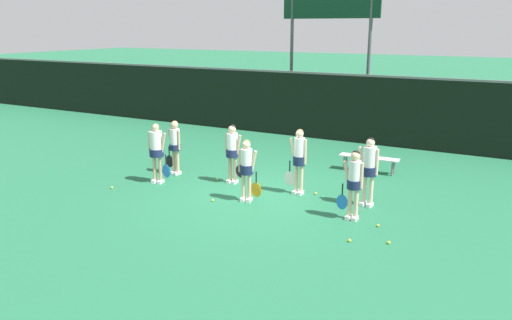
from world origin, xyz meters
The scene contains 19 objects.
ground_plane centered at (0.00, 0.00, 0.00)m, with size 140.00×140.00×0.00m, color #216642.
fence_windscreen centered at (0.00, 7.25, 1.33)m, with size 60.00×0.08×2.64m.
scoreboard centered at (-1.35, 8.98, 4.89)m, with size 4.16×0.15×6.18m.
bench_courtside centered at (2.10, 3.52, 0.41)m, with size 1.83×0.41×0.48m.
player_0 centered at (-2.93, -0.46, 1.03)m, with size 0.68×0.41×1.73m.
player_1 centered at (0.09, -0.61, 0.94)m, with size 0.63×0.34×1.62m.
player_2 centered at (2.87, -0.54, 0.97)m, with size 0.61×0.32×1.66m.
player_3 centered at (-3.02, 0.50, 0.97)m, with size 0.62×0.35×1.64m.
player_4 centered at (-1.02, 0.55, 1.01)m, with size 0.65×0.36×1.70m.
player_5 centered at (1.02, 0.55, 1.03)m, with size 0.63×0.32×1.77m.
player_6 centered at (2.92, 0.53, 1.04)m, with size 0.65×0.39×1.75m.
tennis_ball_0 centered at (-0.66, -1.07, 0.03)m, with size 0.07×0.07×0.07m, color #CCE033.
tennis_ball_1 centered at (2.57, 0.23, 0.03)m, with size 0.06×0.06×0.06m, color #CCE033.
tennis_ball_2 centered at (-1.55, 0.53, 0.03)m, with size 0.07×0.07×0.07m, color #CCE033.
tennis_ball_3 centered at (3.54, -0.71, 0.03)m, with size 0.06×0.06×0.06m, color #CCE033.
tennis_ball_4 centered at (-3.70, -1.53, 0.03)m, with size 0.07×0.07×0.07m, color #CCE033.
tennis_ball_5 centered at (1.48, 0.70, 0.03)m, with size 0.07×0.07×0.07m, color #CCE033.
tennis_ball_6 centered at (3.23, -1.80, 0.04)m, with size 0.07×0.07×0.07m, color #CCE033.
tennis_ball_7 centered at (3.98, -1.51, 0.03)m, with size 0.07×0.07×0.07m, color #CCE033.
Camera 1 is at (6.08, -11.21, 4.37)m, focal length 35.00 mm.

